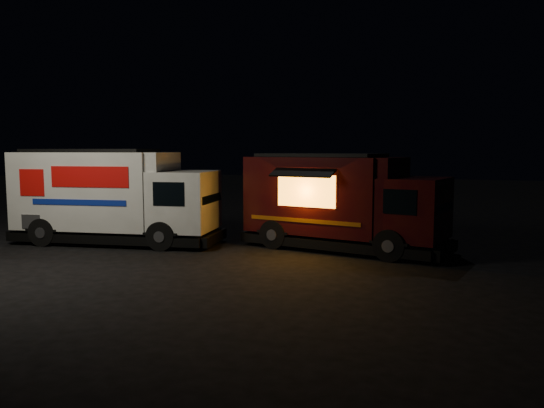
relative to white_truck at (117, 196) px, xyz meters
The scene contains 3 objects.
ground 2.93m from the white_truck, 18.15° to the right, with size 80.00×80.00×0.00m, color black.
white_truck is the anchor object (origin of this frame).
red_truck 6.57m from the white_truck, 13.12° to the left, with size 5.62×2.07×2.61m, color #340D09, non-canonical shape.
Camera 1 is at (7.50, -11.72, 2.71)m, focal length 35.00 mm.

